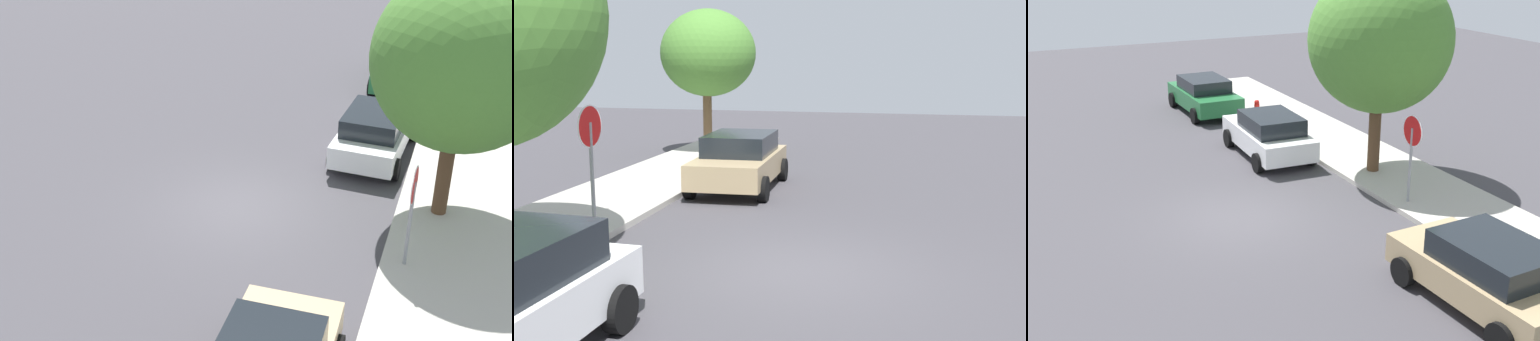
{
  "view_description": "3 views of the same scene",
  "coord_description": "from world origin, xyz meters",
  "views": [
    {
      "loc": [
        13.54,
        5.16,
        8.76
      ],
      "look_at": [
        0.43,
        0.55,
        1.38
      ],
      "focal_mm": 45.0,
      "sensor_mm": 36.0,
      "label": 1
    },
    {
      "loc": [
        -10.08,
        -1.96,
        3.55
      ],
      "look_at": [
        1.73,
        0.85,
        1.36
      ],
      "focal_mm": 45.0,
      "sensor_mm": 36.0,
      "label": 2
    },
    {
      "loc": [
        14.59,
        -5.8,
        7.05
      ],
      "look_at": [
        0.43,
        1.04,
        1.28
      ],
      "focal_mm": 45.0,
      "sensor_mm": 36.0,
      "label": 3
    }
  ],
  "objects": [
    {
      "name": "parked_car_white",
      "position": [
        -4.23,
        2.72,
        0.78
      ],
      "size": [
        4.31,
        2.21,
        1.52
      ],
      "color": "white",
      "rests_on": "ground_plane"
    },
    {
      "name": "ground_plane",
      "position": [
        0.0,
        0.0,
        0.0
      ],
      "size": [
        60.0,
        60.0,
        0.0
      ],
      "primitive_type": "plane",
      "color": "#423F44"
    },
    {
      "name": "street_tree_mid_block",
      "position": [
        -1.24,
        4.98,
        4.17
      ],
      "size": [
        4.28,
        4.28,
        6.35
      ],
      "color": "#513823",
      "rests_on": "ground_plane"
    },
    {
      "name": "stop_sign",
      "position": [
        1.33,
        4.41,
        1.8
      ],
      "size": [
        0.86,
        0.08,
        2.59
      ],
      "color": "gray",
      "rests_on": "ground_plane"
    },
    {
      "name": "parked_car_green",
      "position": [
        -10.65,
        2.65,
        0.77
      ],
      "size": [
        4.37,
        2.12,
        1.49
      ],
      "color": "#236B38",
      "rests_on": "ground_plane"
    },
    {
      "name": "parked_car_tan",
      "position": [
        6.2,
        2.75,
        0.77
      ],
      "size": [
        4.16,
        2.24,
        1.48
      ],
      "color": "tan",
      "rests_on": "ground_plane"
    },
    {
      "name": "fire_hydrant",
      "position": [
        -9.04,
        4.37,
        0.36
      ],
      "size": [
        0.3,
        0.22,
        0.72
      ],
      "color": "red",
      "rests_on": "ground_plane"
    },
    {
      "name": "sidewalk_curb",
      "position": [
        0.0,
        5.37,
        0.07
      ],
      "size": [
        32.0,
        2.98,
        0.14
      ],
      "primitive_type": "cube",
      "color": "#B2ADA3",
      "rests_on": "ground_plane"
    }
  ]
}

